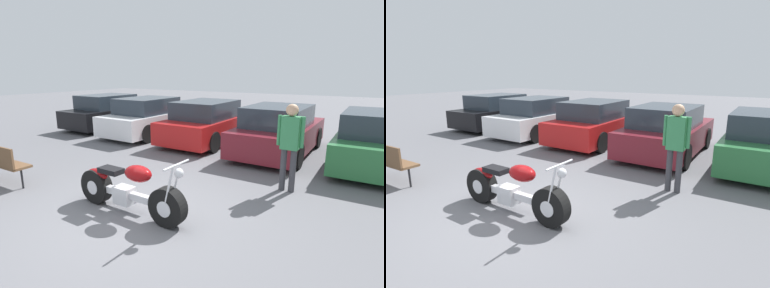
# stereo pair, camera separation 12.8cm
# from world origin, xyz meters

# --- Properties ---
(ground_plane) EXTENTS (60.00, 60.00, 0.00)m
(ground_plane) POSITION_xyz_m (0.00, 0.00, 0.00)
(ground_plane) COLOR slate
(motorcycle) EXTENTS (2.28, 0.62, 1.05)m
(motorcycle) POSITION_xyz_m (-0.15, 0.10, 0.41)
(motorcycle) COLOR black
(motorcycle) RESTS_ON ground_plane
(parked_car_black) EXTENTS (1.89, 4.11, 1.42)m
(parked_car_black) POSITION_xyz_m (-6.62, 5.73, 0.67)
(parked_car_black) COLOR black
(parked_car_black) RESTS_ON ground_plane
(parked_car_white) EXTENTS (1.89, 4.11, 1.42)m
(parked_car_white) POSITION_xyz_m (-4.13, 5.45, 0.67)
(parked_car_white) COLOR white
(parked_car_white) RESTS_ON ground_plane
(parked_car_red) EXTENTS (1.89, 4.11, 1.42)m
(parked_car_red) POSITION_xyz_m (-1.64, 5.55, 0.67)
(parked_car_red) COLOR red
(parked_car_red) RESTS_ON ground_plane
(parked_car_maroon) EXTENTS (1.89, 4.11, 1.42)m
(parked_car_maroon) POSITION_xyz_m (0.85, 5.35, 0.67)
(parked_car_maroon) COLOR maroon
(parked_car_maroon) RESTS_ON ground_plane
(parked_car_green) EXTENTS (1.89, 4.11, 1.42)m
(parked_car_green) POSITION_xyz_m (3.34, 5.37, 0.67)
(parked_car_green) COLOR #286B38
(parked_car_green) RESTS_ON ground_plane
(park_bench) EXTENTS (1.62, 0.44, 0.89)m
(park_bench) POSITION_xyz_m (-3.48, -0.36, 0.55)
(park_bench) COLOR brown
(park_bench) RESTS_ON ground_plane
(person_standing) EXTENTS (0.52, 0.24, 1.77)m
(person_standing) POSITION_xyz_m (1.88, 2.52, 1.06)
(person_standing) COLOR #38383D
(person_standing) RESTS_ON ground_plane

